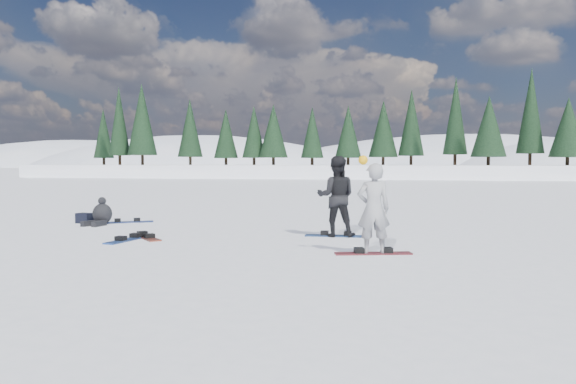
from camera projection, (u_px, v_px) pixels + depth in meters
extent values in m
plane|color=white|center=(336.00, 246.00, 12.00)|extent=(420.00, 420.00, 0.00)
cube|color=white|center=(396.00, 186.00, 65.73)|extent=(90.00, 14.00, 5.00)
ellipsoid|color=white|center=(197.00, 207.00, 193.42)|extent=(143.00, 110.00, 49.50)
ellipsoid|color=white|center=(461.00, 208.00, 203.75)|extent=(182.00, 140.00, 53.20)
ellipsoid|color=white|center=(81.00, 199.00, 247.29)|extent=(169.00, 130.00, 52.00)
cone|color=black|center=(101.00, 136.00, 73.43)|extent=(3.20, 3.20, 7.50)
cone|color=black|center=(129.00, 136.00, 72.59)|extent=(3.20, 3.20, 7.50)
cone|color=black|center=(158.00, 136.00, 71.74)|extent=(3.20, 3.20, 7.50)
cone|color=black|center=(187.00, 135.00, 70.90)|extent=(3.20, 3.20, 7.50)
cone|color=black|center=(217.00, 135.00, 70.05)|extent=(3.20, 3.20, 7.50)
cone|color=black|center=(248.00, 135.00, 69.21)|extent=(3.20, 3.20, 7.50)
cone|color=black|center=(280.00, 134.00, 68.36)|extent=(3.20, 3.20, 7.50)
cone|color=black|center=(312.00, 134.00, 67.52)|extent=(3.20, 3.20, 7.50)
cone|color=black|center=(345.00, 134.00, 66.67)|extent=(3.20, 3.20, 7.50)
cone|color=black|center=(379.00, 133.00, 65.83)|extent=(3.20, 3.20, 7.50)
cone|color=black|center=(414.00, 133.00, 64.98)|extent=(3.20, 3.20, 7.50)
cone|color=black|center=(450.00, 132.00, 64.14)|extent=(3.20, 3.20, 7.50)
cone|color=black|center=(487.00, 132.00, 63.29)|extent=(3.20, 3.20, 7.50)
cone|color=black|center=(524.00, 132.00, 62.45)|extent=(3.20, 3.20, 7.50)
cone|color=black|center=(563.00, 131.00, 61.60)|extent=(3.20, 3.20, 7.50)
imported|color=#9FA0A4|center=(374.00, 209.00, 10.90)|extent=(0.74, 0.59, 1.78)
sphere|color=#FFB10D|center=(363.00, 160.00, 10.78)|extent=(0.18, 0.18, 0.18)
imported|color=black|center=(336.00, 196.00, 13.53)|extent=(1.01, 0.82, 1.95)
ellipsoid|color=black|center=(102.00, 214.00, 16.19)|extent=(0.66, 0.60, 0.60)
sphere|color=black|center=(102.00, 201.00, 16.17)|extent=(0.23, 0.23, 0.23)
cube|color=black|center=(99.00, 224.00, 15.76)|extent=(0.20, 0.53, 0.15)
cube|color=black|center=(90.00, 223.00, 15.82)|extent=(0.33, 0.54, 0.15)
cube|color=black|center=(85.00, 218.00, 16.54)|extent=(0.50, 0.38, 0.30)
cube|color=maroon|center=(373.00, 253.00, 10.95)|extent=(1.52, 0.68, 0.03)
cube|color=navy|center=(336.00, 236.00, 13.58)|extent=(1.51, 0.35, 0.03)
cube|color=navy|center=(127.00, 222.00, 16.72)|extent=(1.44, 1.00, 0.03)
cube|color=maroon|center=(146.00, 237.00, 13.33)|extent=(1.24, 1.28, 0.03)
cube|color=navy|center=(128.00, 240.00, 12.93)|extent=(0.47, 1.52, 0.03)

